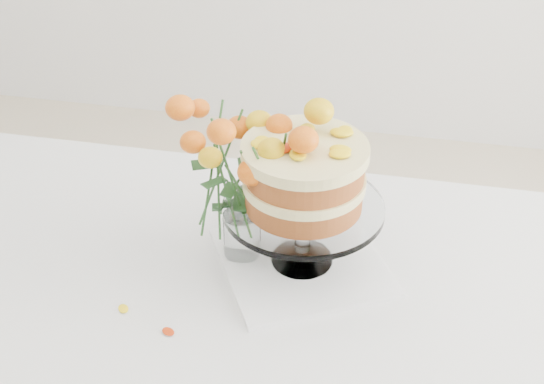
{
  "coord_description": "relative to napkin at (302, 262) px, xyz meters",
  "views": [
    {
      "loc": [
        0.36,
        -1.06,
        1.72
      ],
      "look_at": [
        0.12,
        0.1,
        0.92
      ],
      "focal_mm": 50.0,
      "sensor_mm": 36.0,
      "label": 1
    }
  ],
  "objects": [
    {
      "name": "stray_petal_b",
      "position": [
        -0.2,
        -0.24,
        -0.0
      ],
      "size": [
        0.03,
        0.02,
        0.0
      ],
      "primitive_type": "ellipsoid",
      "color": "yellow",
      "rests_on": "table"
    },
    {
      "name": "cake_stand",
      "position": [
        0.0,
        0.0,
        0.19
      ],
      "size": [
        0.31,
        0.31,
        0.28
      ],
      "rotation": [
        0.0,
        0.0,
        0.04
      ],
      "color": "white",
      "rests_on": "napkin"
    },
    {
      "name": "stray_petal_a",
      "position": [
        -0.3,
        -0.2,
        -0.0
      ],
      "size": [
        0.03,
        0.02,
        0.0
      ],
      "primitive_type": "ellipsoid",
      "color": "yellow",
      "rests_on": "table"
    },
    {
      "name": "rose_vase",
      "position": [
        -0.12,
        0.0,
        0.22
      ],
      "size": [
        0.28,
        0.28,
        0.38
      ],
      "rotation": [
        0.0,
        0.0,
        -0.14
      ],
      "color": "white",
      "rests_on": "table"
    },
    {
      "name": "napkin",
      "position": [
        0.0,
        0.0,
        0.0
      ],
      "size": [
        0.42,
        0.42,
        0.01
      ],
      "primitive_type": "cube",
      "rotation": [
        0.0,
        0.0,
        0.5
      ],
      "color": "white",
      "rests_on": "table"
    },
    {
      "name": "table",
      "position": [
        -0.18,
        -0.1,
        -0.09
      ],
      "size": [
        1.43,
        0.93,
        0.76
      ],
      "color": "tan",
      "rests_on": "ground"
    }
  ]
}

